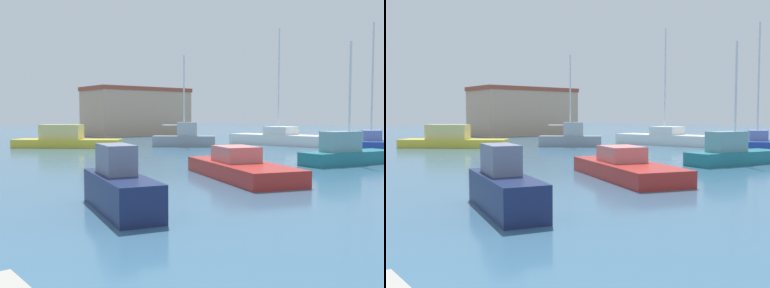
# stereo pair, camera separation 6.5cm
# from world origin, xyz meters

# --- Properties ---
(water) EXTENTS (160.00, 160.00, 0.00)m
(water) POSITION_xyz_m (15.00, 20.00, 0.00)
(water) COLOR #38607F
(water) RESTS_ON ground
(sailboat_white_mid_harbor) EXTENTS (4.50, 9.09, 10.25)m
(sailboat_white_mid_harbor) POSITION_xyz_m (32.49, 20.56, 0.59)
(sailboat_white_mid_harbor) COLOR white
(sailboat_white_mid_harbor) RESTS_ON water
(sailboat_grey_far_right) EXTENTS (4.91, 4.56, 7.61)m
(sailboat_grey_far_right) POSITION_xyz_m (24.43, 23.85, 0.70)
(sailboat_grey_far_right) COLOR gray
(sailboat_grey_far_right) RESTS_ON water
(motorboat_yellow_center_channel) EXTENTS (7.97, 7.48, 1.87)m
(motorboat_yellow_center_channel) POSITION_xyz_m (16.21, 29.02, 0.63)
(motorboat_yellow_center_channel) COLOR gold
(motorboat_yellow_center_channel) RESTS_ON water
(motorboat_navy_distant_east) EXTENTS (2.17, 4.31, 1.82)m
(motorboat_navy_distant_east) POSITION_xyz_m (7.64, 5.05, 0.66)
(motorboat_navy_distant_east) COLOR #19234C
(motorboat_navy_distant_east) RESTS_ON water
(sailboat_teal_far_left) EXTENTS (5.95, 2.59, 6.53)m
(sailboat_teal_far_left) POSITION_xyz_m (22.92, 7.71, 0.61)
(sailboat_teal_far_left) COLOR #1E707A
(sailboat_teal_far_left) RESTS_ON water
(sailboat_blue_behind_lamppost) EXTENTS (5.67, 4.50, 8.89)m
(sailboat_blue_behind_lamppost) POSITION_xyz_m (30.09, 10.39, 0.65)
(sailboat_blue_behind_lamppost) COLOR #233D93
(sailboat_blue_behind_lamppost) RESTS_ON water
(motorboat_red_outer_mooring) EXTENTS (4.41, 7.16, 1.31)m
(motorboat_red_outer_mooring) POSITION_xyz_m (14.84, 7.62, 0.43)
(motorboat_red_outer_mooring) COLOR #B22823
(motorboat_red_outer_mooring) RESTS_ON water
(harbor_office) EXTENTS (13.32, 6.81, 6.18)m
(harbor_office) POSITION_xyz_m (32.66, 44.83, 3.10)
(harbor_office) COLOR tan
(harbor_office) RESTS_ON ground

